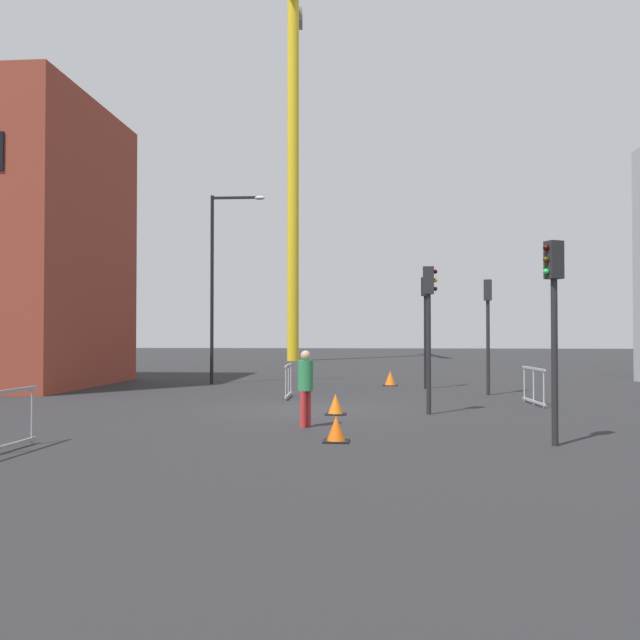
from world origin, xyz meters
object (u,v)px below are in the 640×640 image
traffic_light_crosswalk (488,317)px  traffic_cone_orange (390,379)px  traffic_light_island (429,315)px  traffic_cone_on_verge (336,430)px  streetlamp_tall (219,272)px  traffic_light_verge (554,307)px  traffic_cone_striped (336,405)px  construction_crane (293,128)px  pedestrian_walking (306,383)px  traffic_light_median (425,314)px

traffic_light_crosswalk → traffic_cone_orange: size_ratio=6.46×
traffic_light_island → traffic_cone_on_verge: bearing=-114.3°
streetlamp_tall → traffic_cone_orange: 8.26m
traffic_light_verge → traffic_light_island: bearing=112.1°
traffic_cone_striped → construction_crane: bearing=98.9°
streetlamp_tall → traffic_cone_orange: streetlamp_tall is taller
traffic_light_island → traffic_cone_orange: bearing=94.8°
traffic_cone_orange → construction_crane: bearing=105.8°
traffic_light_island → traffic_cone_orange: (-0.81, 9.62, -2.27)m
traffic_light_verge → traffic_light_crosswalk: bearing=87.4°
streetlamp_tall → pedestrian_walking: 14.02m
construction_crane → pedestrian_walking: size_ratio=17.13×
traffic_light_verge → traffic_cone_orange: (-2.74, 14.36, -2.26)m
traffic_light_verge → pedestrian_walking: 5.49m
pedestrian_walking → traffic_light_median: bearing=72.7°
pedestrian_walking → traffic_cone_on_verge: (0.80, -2.00, -0.75)m
construction_crane → streetlamp_tall: (-0.06, -24.14, -13.25)m
traffic_light_median → traffic_light_verge: bearing=-83.7°
traffic_light_median → traffic_cone_orange: bearing=133.2°
traffic_light_verge → traffic_cone_striped: bearing=133.6°
traffic_light_median → traffic_cone_on_verge: 13.37m
construction_crane → traffic_light_verge: construction_crane is taller
traffic_cone_orange → traffic_cone_on_verge: size_ratio=1.21×
traffic_light_crosswalk → traffic_light_island: bearing=-112.7°
pedestrian_walking → traffic_cone_on_verge: pedestrian_walking is taller
traffic_cone_striped → traffic_light_island: bearing=5.4°
streetlamp_tall → traffic_cone_striped: (5.45, -10.21, -4.37)m
traffic_light_crosswalk → traffic_cone_striped: size_ratio=7.33×
traffic_light_crosswalk → traffic_cone_striped: traffic_light_crosswalk is taller
streetlamp_tall → traffic_light_median: streetlamp_tall is taller
traffic_light_island → pedestrian_walking: traffic_light_island is taller
traffic_cone_orange → traffic_light_verge: bearing=-79.2°
traffic_light_island → streetlamp_tall: bearing=128.1°
traffic_light_verge → pedestrian_walking: traffic_light_verge is taller
streetlamp_tall → traffic_light_median: size_ratio=1.86×
traffic_light_crosswalk → traffic_cone_on_verge: traffic_light_crosswalk is taller
streetlamp_tall → traffic_light_median: (8.31, -1.74, -1.82)m
pedestrian_walking → traffic_cone_orange: size_ratio=2.81×
traffic_light_crosswalk → traffic_light_median: traffic_light_median is taller
traffic_light_median → traffic_cone_on_verge: size_ratio=8.38×
traffic_light_verge → traffic_cone_orange: traffic_light_verge is taller
construction_crane → traffic_cone_striped: size_ratio=54.57×
traffic_light_verge → traffic_light_island: traffic_light_island is taller
streetlamp_tall → traffic_light_island: (7.82, -9.98, -2.07)m
streetlamp_tall → traffic_light_island: streetlamp_tall is taller
traffic_light_crosswalk → pedestrian_walking: bearing=-122.3°
streetlamp_tall → pedestrian_walking: bearing=-68.6°
traffic_light_crosswalk → traffic_cone_striped: 7.99m
construction_crane → traffic_light_verge: size_ratio=7.67×
traffic_light_verge → traffic_cone_striped: (-4.30, 4.51, -2.30)m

